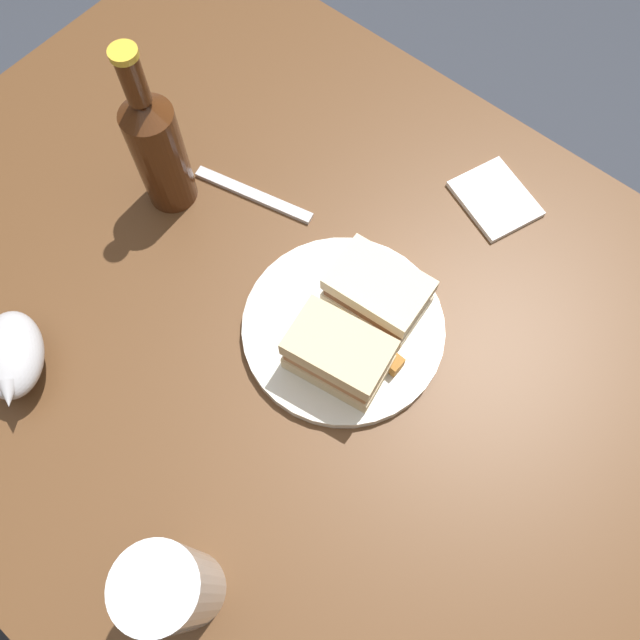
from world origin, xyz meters
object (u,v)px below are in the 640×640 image
pint_glass (175,589)px  plate (343,328)px  sandwich_half_right (378,292)px  cider_bottle (157,147)px  napkin (495,199)px  fork (254,195)px  gravy_boat (12,356)px  sandwich_half_left (339,355)px

pint_glass → plate: bearing=-79.4°
plate → sandwich_half_right: 0.07m
cider_bottle → napkin: cider_bottle is taller
fork → sandwich_half_right: bearing=-19.8°
fork → gravy_boat: bearing=-110.7°
sandwich_half_right → napkin: bearing=-96.4°
cider_bottle → fork: (-0.09, -0.07, -0.10)m
cider_bottle → fork: bearing=-142.5°
sandwich_half_right → plate: bearing=77.6°
plate → cider_bottle: bearing=-1.6°
napkin → fork: napkin is taller
pint_glass → napkin: size_ratio=1.49×
fork → cider_bottle: bearing=-156.0°
cider_bottle → pint_glass: bearing=137.0°
sandwich_half_right → pint_glass: size_ratio=0.76×
sandwich_half_right → napkin: size_ratio=1.14×
pint_glass → napkin: (0.03, -0.63, -0.07)m
plate → napkin: 0.29m
sandwich_half_left → cider_bottle: (0.34, -0.05, 0.05)m
sandwich_half_left → napkin: bearing=-91.7°
sandwich_half_left → cider_bottle: cider_bottle is taller
plate → pint_glass: (-0.06, 0.34, 0.06)m
cider_bottle → gravy_boat: bearing=98.1°
pint_glass → gravy_boat: (0.34, -0.05, -0.03)m
pint_glass → fork: 0.52m
sandwich_half_right → cider_bottle: 0.33m
gravy_boat → cider_bottle: size_ratio=0.53×
cider_bottle → sandwich_half_left: bearing=171.1°
fork → sandwich_half_left: bearing=-39.4°
sandwich_half_left → sandwich_half_right: 0.10m
sandwich_half_right → cider_bottle: cider_bottle is taller
napkin → cider_bottle: bearing=38.5°
pint_glass → napkin: 0.64m
sandwich_half_right → fork: bearing=-6.2°
sandwich_half_right → fork: 0.24m
plate → sandwich_half_right: bearing=-102.4°
cider_bottle → sandwich_half_right: bearing=-172.5°
sandwich_half_left → napkin: size_ratio=1.16×
napkin → sandwich_half_right: bearing=83.6°
sandwich_half_left → cider_bottle: 0.35m
plate → fork: plate is taller
cider_bottle → napkin: size_ratio=2.34×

